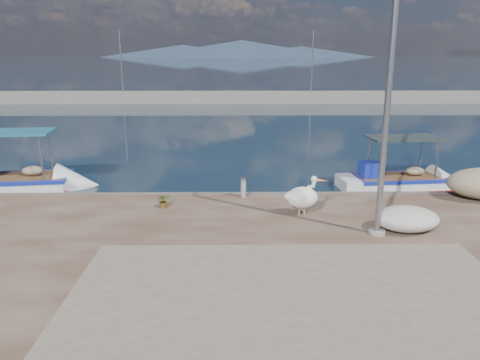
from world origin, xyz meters
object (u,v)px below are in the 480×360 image
boat_right (398,183)px  bollard_near (243,187)px  pelican (303,197)px  boat_left (15,185)px  lamp_post (387,110)px

boat_right → bollard_near: (-6.20, -2.80, 0.68)m
boat_right → pelican: (-4.48, -4.61, 0.88)m
boat_left → lamp_post: bearing=-33.1°
bollard_near → pelican: bearing=-46.4°
pelican → lamp_post: (1.79, -1.49, 2.73)m
boat_left → lamp_post: 14.20m
bollard_near → boat_right: bearing=24.3°
lamp_post → boat_left: bearing=154.3°
boat_right → pelican: size_ratio=4.15×
pelican → lamp_post: 3.59m
boat_left → lamp_post: lamp_post is taller
boat_right → lamp_post: bearing=-119.7°
pelican → boat_left: bearing=156.4°
bollard_near → lamp_post: bearing=-43.3°
lamp_post → pelican: bearing=140.1°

